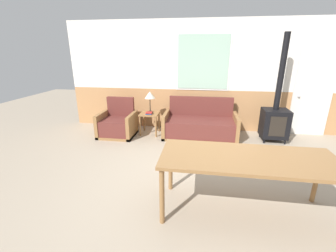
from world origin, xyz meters
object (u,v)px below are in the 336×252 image
object	(u,v)px
couch	(200,126)
armchair	(118,125)
side_table	(150,117)
table_lamp	(150,96)
wood_stove	(275,117)
dining_table	(248,162)

from	to	relation	value
couch	armchair	bearing A→B (deg)	-173.46
side_table	armchair	bearing A→B (deg)	-162.68
side_table	table_lamp	size ratio (longest dim) A/B	1.02
side_table	wood_stove	world-z (taller)	wood_stove
armchair	wood_stove	xyz separation A→B (m)	(3.64, 0.22, 0.29)
side_table	couch	bearing A→B (deg)	-0.29
armchair	wood_stove	distance (m)	3.66
armchair	side_table	bearing A→B (deg)	0.44
table_lamp	dining_table	size ratio (longest dim) A/B	0.25
armchair	side_table	xyz separation A→B (m)	(0.75, 0.23, 0.15)
side_table	wood_stove	bearing A→B (deg)	-0.25
couch	wood_stove	distance (m)	1.69
side_table	dining_table	distance (m)	3.22
armchair	dining_table	distance (m)	3.55
armchair	table_lamp	distance (m)	1.06
wood_stove	armchair	bearing A→B (deg)	-176.54
armchair	dining_table	size ratio (longest dim) A/B	0.43
table_lamp	wood_stove	distance (m)	2.92
table_lamp	wood_stove	world-z (taller)	wood_stove
side_table	table_lamp	bearing A→B (deg)	89.09
couch	armchair	xyz separation A→B (m)	(-1.98, -0.23, 0.00)
wood_stove	couch	bearing A→B (deg)	179.78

